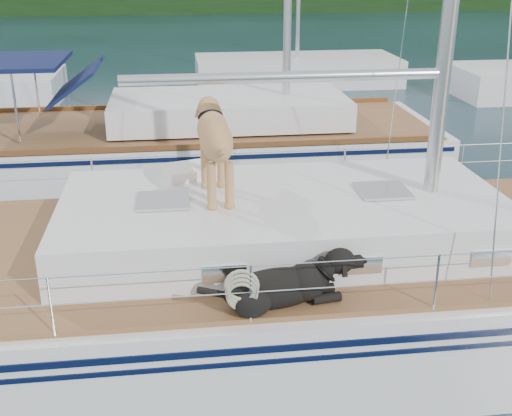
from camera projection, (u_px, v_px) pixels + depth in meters
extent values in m
plane|color=black|center=(219.00, 333.00, 8.10)|extent=(120.00, 120.00, 0.00)
cube|color=#595147|center=(176.00, 4.00, 50.39)|extent=(92.00, 1.00, 1.20)
cube|color=white|center=(218.00, 298.00, 7.91)|extent=(12.00, 3.80, 1.40)
cube|color=olive|center=(217.00, 245.00, 7.64)|extent=(11.52, 3.50, 0.06)
cube|color=white|center=(283.00, 218.00, 7.62)|extent=(5.20, 2.50, 0.55)
cylinder|color=silver|center=(286.00, 77.00, 7.00)|extent=(3.60, 0.12, 0.12)
cylinder|color=silver|center=(229.00, 268.00, 5.81)|extent=(10.56, 0.01, 0.01)
cylinder|color=silver|center=(207.00, 155.00, 9.03)|extent=(10.56, 0.01, 0.01)
cube|color=#1B48A9|center=(131.00, 208.00, 8.58)|extent=(0.90, 0.81, 0.06)
cube|color=white|center=(187.00, 172.00, 8.14)|extent=(0.66, 0.59, 0.14)
torus|color=#BEB697|center=(242.00, 285.00, 5.92)|extent=(0.43, 0.18, 0.42)
cube|color=white|center=(173.00, 157.00, 13.49)|extent=(11.00, 3.50, 1.30)
cube|color=olive|center=(171.00, 127.00, 13.25)|extent=(10.56, 3.29, 0.06)
cube|color=white|center=(229.00, 109.00, 13.26)|extent=(4.80, 2.30, 0.55)
cube|color=#111947|center=(1.00, 62.00, 12.35)|extent=(2.40, 2.30, 0.08)
cube|color=white|center=(297.00, 72.00, 23.15)|extent=(7.20, 3.00, 1.10)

